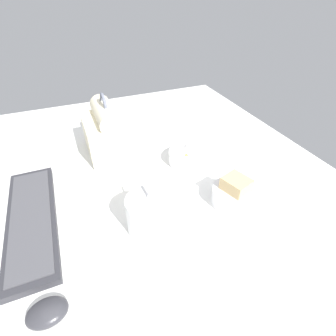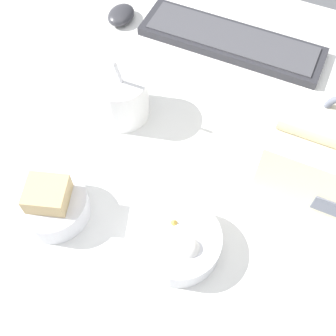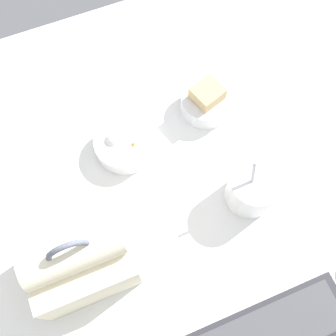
{
  "view_description": "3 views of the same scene",
  "coord_description": "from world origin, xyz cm",
  "views": [
    {
      "loc": [
        -56.38,
        19.83,
        52.0
      ],
      "look_at": [
        -0.44,
        -3.3,
        7.0
      ],
      "focal_mm": 28.0,
      "sensor_mm": 36.0,
      "label": 1
    },
    {
      "loc": [
        14.51,
        -36.43,
        66.6
      ],
      "look_at": [
        -0.44,
        -3.3,
        7.0
      ],
      "focal_mm": 45.0,
      "sensor_mm": 36.0,
      "label": 2
    },
    {
      "loc": [
        12.56,
        28.28,
        89.52
      ],
      "look_at": [
        -0.44,
        -3.3,
        7.0
      ],
      "focal_mm": 45.0,
      "sensor_mm": 36.0,
      "label": 3
    }
  ],
  "objects": [
    {
      "name": "desk_surface",
      "position": [
        0.0,
        0.0,
        1.0
      ],
      "size": [
        140.0,
        110.0,
        2.0
      ],
      "color": "white",
      "rests_on": "ground"
    },
    {
      "name": "keyboard",
      "position": [
        -2.22,
        34.11,
        3.02
      ],
      "size": [
        40.0,
        11.25,
        2.1
      ],
      "color": "#2D2D33",
      "rests_on": "desk_surface"
    },
    {
      "name": "lunch_bag",
      "position": [
        22.63,
        8.86,
        9.77
      ],
      "size": [
        19.1,
        14.76,
        20.91
      ],
      "color": "#EFE5C1",
      "rests_on": "desk_surface"
    },
    {
      "name": "soup_cup",
      "position": [
        -15.02,
        7.6,
        6.86
      ],
      "size": [
        10.54,
        10.54,
        15.49
      ],
      "color": "white",
      "rests_on": "desk_surface"
    },
    {
      "name": "bento_bowl_sandwich",
      "position": [
        -15.38,
        -16.2,
        5.01
      ],
      "size": [
        11.8,
        11.8,
        8.08
      ],
      "color": "silver",
      "rests_on": "desk_surface"
    },
    {
      "name": "bento_bowl_snacks",
      "position": [
        6.01,
        -13.42,
        4.33
      ],
      "size": [
        13.33,
        13.33,
        5.76
      ],
      "color": "silver",
      "rests_on": "desk_surface"
    },
    {
      "name": "computer_mouse",
      "position": [
        -27.75,
        31.35,
        3.43
      ],
      "size": [
        5.64,
        7.39,
        2.87
      ],
      "color": "#333338",
      "rests_on": "desk_surface"
    }
  ]
}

